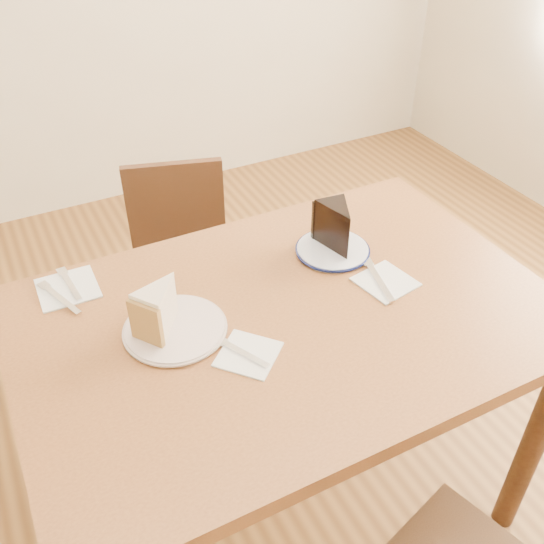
{
  "coord_description": "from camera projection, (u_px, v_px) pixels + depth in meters",
  "views": [
    {
      "loc": [
        -0.5,
        -0.89,
        1.65
      ],
      "look_at": [
        0.0,
        0.09,
        0.8
      ],
      "focal_mm": 40.0,
      "sensor_mm": 36.0,
      "label": 1
    }
  ],
  "objects": [
    {
      "name": "ground",
      "position": [
        284.0,
        501.0,
        1.81
      ],
      "size": [
        4.0,
        4.0,
        0.0
      ],
      "primitive_type": "plane",
      "color": "#523216",
      "rests_on": "ground"
    },
    {
      "name": "table",
      "position": [
        288.0,
        344.0,
        1.42
      ],
      "size": [
        1.2,
        0.8,
        0.75
      ],
      "color": "brown",
      "rests_on": "ground"
    },
    {
      "name": "chair_far",
      "position": [
        184.0,
        271.0,
        2.02
      ],
      "size": [
        0.47,
        0.47,
        0.76
      ],
      "rotation": [
        0.0,
        0.0,
        2.86
      ],
      "color": "black",
      "rests_on": "ground"
    },
    {
      "name": "plate_cream",
      "position": [
        175.0,
        329.0,
        1.31
      ],
      "size": [
        0.21,
        0.21,
        0.01
      ],
      "primitive_type": "cylinder",
      "color": "silver",
      "rests_on": "table"
    },
    {
      "name": "plate_navy",
      "position": [
        333.0,
        250.0,
        1.54
      ],
      "size": [
        0.18,
        0.18,
        0.01
      ],
      "primitive_type": "cylinder",
      "color": "white",
      "rests_on": "table"
    },
    {
      "name": "carrot_cake",
      "position": [
        162.0,
        308.0,
        1.28
      ],
      "size": [
        0.13,
        0.12,
        0.1
      ],
      "primitive_type": null,
      "rotation": [
        0.0,
        0.0,
        -0.95
      ],
      "color": "beige",
      "rests_on": "plate_cream"
    },
    {
      "name": "chocolate_cake",
      "position": [
        338.0,
        230.0,
        1.51
      ],
      "size": [
        0.09,
        0.12,
        0.1
      ],
      "primitive_type": null,
      "rotation": [
        0.0,
        0.0,
        3.04
      ],
      "color": "black",
      "rests_on": "plate_navy"
    },
    {
      "name": "napkin_cream",
      "position": [
        248.0,
        354.0,
        1.25
      ],
      "size": [
        0.16,
        0.16,
        0.0
      ],
      "primitive_type": "cube",
      "rotation": [
        0.0,
        0.0,
        0.73
      ],
      "color": "white",
      "rests_on": "table"
    },
    {
      "name": "napkin_navy",
      "position": [
        386.0,
        282.0,
        1.44
      ],
      "size": [
        0.14,
        0.14,
        0.0
      ],
      "primitive_type": "cube",
      "rotation": [
        0.0,
        0.0,
        0.17
      ],
      "color": "white",
      "rests_on": "table"
    },
    {
      "name": "napkin_spare",
      "position": [
        68.0,
        288.0,
        1.42
      ],
      "size": [
        0.14,
        0.14,
        0.0
      ],
      "primitive_type": "cube",
      "rotation": [
        0.0,
        0.0,
        -0.02
      ],
      "color": "white",
      "rests_on": "table"
    },
    {
      "name": "fork_cream",
      "position": [
        241.0,
        352.0,
        1.25
      ],
      "size": [
        0.07,
        0.13,
        0.0
      ],
      "primitive_type": "cube",
      "rotation": [
        0.0,
        0.0,
        0.46
      ],
      "color": "silver",
      "rests_on": "napkin_cream"
    },
    {
      "name": "knife_navy",
      "position": [
        378.0,
        280.0,
        1.44
      ],
      "size": [
        0.05,
        0.17,
        0.0
      ],
      "primitive_type": "cube",
      "rotation": [
        0.0,
        0.0,
        -0.23
      ],
      "color": "silver",
      "rests_on": "napkin_navy"
    },
    {
      "name": "fork_spare",
      "position": [
        70.0,
        284.0,
        1.43
      ],
      "size": [
        0.03,
        0.14,
        0.0
      ],
      "primitive_type": "cube",
      "rotation": [
        0.0,
        0.0,
        0.1
      ],
      "color": "silver",
      "rests_on": "napkin_spare"
    },
    {
      "name": "knife_spare",
      "position": [
        60.0,
        298.0,
        1.39
      ],
      "size": [
        0.07,
        0.16,
        0.0
      ],
      "primitive_type": "cube",
      "rotation": [
        0.0,
        0.0,
        0.35
      ],
      "color": "silver",
      "rests_on": "napkin_spare"
    }
  ]
}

